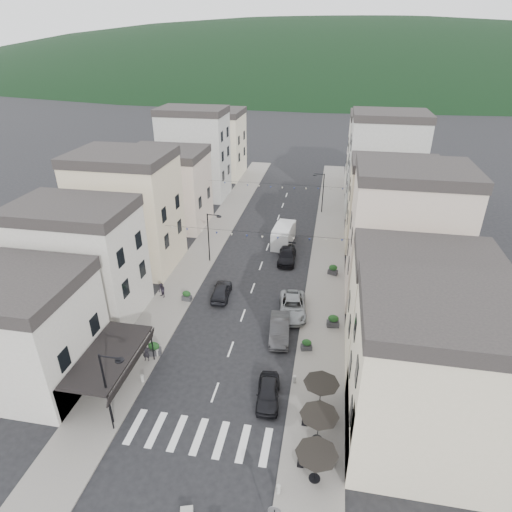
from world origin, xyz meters
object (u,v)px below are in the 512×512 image
Objects in this scene: parked_car_c at (293,306)px; delivery_van at (283,235)px; parked_car_b at (280,329)px; parked_car_d at (287,255)px; pedestrian_a at (146,353)px; parked_car_e at (221,291)px; parked_car_a at (268,393)px; pedestrian_b at (162,290)px.

delivery_van is at bearing 93.86° from parked_car_c.
parked_car_b is 0.86× the size of delivery_van.
parked_car_b is at bearing -87.83° from parked_car_d.
pedestrian_a is at bearing -104.18° from delivery_van.
parked_car_e is at bearing 135.97° from parked_car_b.
delivery_van is at bearing 90.72° from parked_car_b.
delivery_van is (-1.01, 4.51, 0.57)m from parked_car_d.
parked_car_b reaches higher than parked_car_c.
parked_car_b is (-0.17, 7.48, 0.11)m from parked_car_a.
delivery_van is (-2.78, 15.04, 0.53)m from parked_car_c.
parked_car_c is at bearing 32.35° from pedestrian_b.
parked_car_e is (-6.79, 12.77, 0.04)m from parked_car_a.
parked_car_d is (-1.19, 21.77, 0.02)m from parked_car_a.
parked_car_a is 21.81m from parked_car_d.
parked_car_d is 3.13× the size of pedestrian_a.
parked_car_b is at bearing 85.97° from parked_car_a.
parked_car_d is at bearing 75.47° from pedestrian_b.
pedestrian_a reaches higher than parked_car_e.
pedestrian_b reaches higher than parked_car_d.
pedestrian_b is at bearing 132.32° from parked_car_a.
pedestrian_a is (-10.89, -8.96, 0.15)m from parked_car_c.
parked_car_c is 1.27× the size of parked_car_e.
pedestrian_a reaches higher than parked_car_a.
parked_car_d is (-1.77, 10.53, -0.04)m from parked_car_c.
pedestrian_a reaches higher than parked_car_d.
delivery_van is 3.58× the size of pedestrian_a.
parked_car_d is at bearing 57.21° from pedestrian_a.
parked_car_b is at bearing 19.42° from pedestrian_a.
parked_car_e is (-5.60, -9.01, 0.02)m from parked_car_d.
delivery_van reaches higher than parked_car_a.
parked_car_e is (-6.62, 5.28, -0.07)m from parked_car_b.
parked_car_c reaches higher than parked_car_a.
parked_car_e is at bearing 63.73° from pedestrian_a.
parked_car_d reaches higher than parked_car_a.
parked_car_c is 3.45× the size of pedestrian_b.
parked_car_b is 8.47m from parked_car_e.
pedestrian_a is (-10.14, -5.20, 0.11)m from parked_car_b.
parked_car_c is (0.58, 11.24, 0.06)m from parked_car_a.
delivery_van is 3.58× the size of pedestrian_b.
parked_car_b is 11.40m from pedestrian_a.
parked_car_c is at bearing -82.39° from parked_car_d.
pedestrian_b is (-13.17, 0.24, 0.15)m from parked_car_c.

